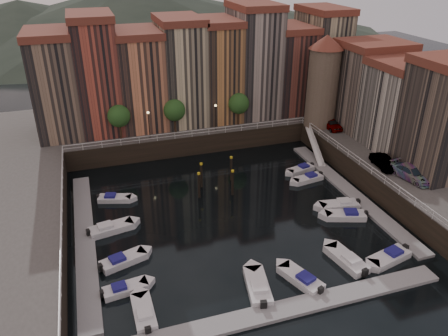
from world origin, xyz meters
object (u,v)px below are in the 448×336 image
object	(u,v)px
boat_left_2	(110,228)
boat_left_1	(123,260)
boat_left_0	(124,289)
car_c	(411,174)
mooring_pilings	(216,178)
car_a	(331,124)
car_b	(383,163)
corner_tower	(323,80)
gangway	(315,145)

from	to	relation	value
boat_left_2	boat_left_1	bearing A→B (deg)	-94.30
boat_left_0	car_c	world-z (taller)	car_c
boat_left_1	boat_left_2	size ratio (longest dim) A/B	0.94
mooring_pilings	boat_left_2	distance (m)	14.81
boat_left_1	car_a	size ratio (longest dim) A/B	1.04
mooring_pilings	boat_left_0	xyz separation A→B (m)	(-13.37, -15.33, -1.32)
mooring_pilings	boat_left_1	distance (m)	17.31
boat_left_2	car_b	bearing A→B (deg)	-12.40
boat_left_2	car_c	world-z (taller)	car_c
corner_tower	mooring_pilings	distance (m)	23.50
gangway	mooring_pilings	world-z (taller)	gangway
gangway	boat_left_1	world-z (taller)	gangway
gangway	car_a	distance (m)	4.96
car_b	car_c	distance (m)	3.88
mooring_pilings	boat_left_0	bearing A→B (deg)	-131.07
car_c	car_b	bearing A→B (deg)	98.37
boat_left_0	boat_left_2	bearing A→B (deg)	85.18
boat_left_0	boat_left_2	world-z (taller)	boat_left_2
corner_tower	boat_left_1	size ratio (longest dim) A/B	2.83
car_c	boat_left_0	bearing A→B (deg)	177.88
mooring_pilings	boat_left_0	world-z (taller)	mooring_pilings
boat_left_1	car_b	size ratio (longest dim) A/B	1.09
corner_tower	boat_left_2	bearing A→B (deg)	-156.07
boat_left_2	car_c	size ratio (longest dim) A/B	0.93
boat_left_2	car_a	world-z (taller)	car_a
car_b	car_c	xyz separation A→B (m)	(1.29, -3.65, 0.07)
mooring_pilings	boat_left_0	distance (m)	20.38
car_a	car_c	size ratio (longest dim) A/B	0.85
boat_left_0	boat_left_1	size ratio (longest dim) A/B	0.89
corner_tower	boat_left_0	xyz separation A→B (m)	(-33.06, -24.88, -9.86)
boat_left_2	car_b	size ratio (longest dim) A/B	1.15
boat_left_2	car_a	distance (m)	36.88
corner_tower	car_a	distance (m)	6.75
gangway	boat_left_2	xyz separation A→B (m)	(-30.56, -10.35, -1.53)
car_b	car_c	size ratio (longest dim) A/B	0.81
corner_tower	car_a	xyz separation A→B (m)	(0.92, -1.96, -6.39)
corner_tower	car_b	size ratio (longest dim) A/B	3.08
gangway	car_b	bearing A→B (deg)	-74.04
corner_tower	car_b	distance (m)	17.06
mooring_pilings	boat_left_1	size ratio (longest dim) A/B	1.14
gangway	car_c	size ratio (longest dim) A/B	1.50
boat_left_2	car_b	world-z (taller)	car_b
gangway	boat_left_0	distance (m)	36.44
boat_left_0	car_a	xyz separation A→B (m)	(33.98, 22.92, 3.47)
boat_left_0	car_b	world-z (taller)	car_b
boat_left_2	corner_tower	bearing A→B (deg)	13.11
car_a	car_b	size ratio (longest dim) A/B	1.05
boat_left_1	car_b	xyz separation A→B (m)	(33.11, 5.01, 3.37)
car_b	car_c	world-z (taller)	car_c
boat_left_1	corner_tower	bearing A→B (deg)	14.83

